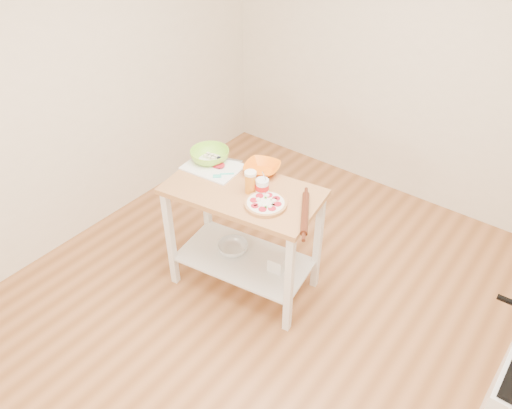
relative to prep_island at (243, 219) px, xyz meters
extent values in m
cube|color=#AD6E40|center=(0.46, -0.33, -0.65)|extent=(4.00, 4.50, 0.02)
cube|color=silver|center=(0.46, 1.93, 0.71)|extent=(4.00, 0.02, 2.70)
cube|color=silver|center=(-1.55, -0.33, 0.71)|extent=(0.02, 4.50, 2.70)
cube|color=#B57F4A|center=(0.00, 0.00, 0.24)|extent=(1.14, 0.74, 0.04)
cube|color=white|center=(0.00, 0.00, -0.39)|extent=(1.05, 0.66, 0.02)
cube|color=white|center=(-0.44, -0.32, -0.21)|extent=(0.06, 0.06, 0.86)
cube|color=white|center=(-0.52, 0.17, -0.21)|extent=(0.06, 0.06, 0.86)
cube|color=white|center=(0.52, -0.17, -0.21)|extent=(0.06, 0.06, 0.86)
cube|color=white|center=(0.44, 0.32, -0.21)|extent=(0.06, 0.06, 0.86)
cylinder|color=tan|center=(0.23, -0.05, 0.26)|extent=(0.28, 0.28, 0.02)
cylinder|color=tan|center=(0.23, -0.05, 0.28)|extent=(0.28, 0.28, 0.01)
cylinder|color=white|center=(0.23, -0.05, 0.28)|extent=(0.25, 0.25, 0.01)
cylinder|color=#B01829|center=(0.31, -0.02, 0.28)|extent=(0.05, 0.05, 0.01)
cylinder|color=#B01829|center=(0.26, 0.02, 0.28)|extent=(0.05, 0.05, 0.01)
cylinder|color=#B01829|center=(0.20, 0.02, 0.28)|extent=(0.05, 0.05, 0.01)
cylinder|color=#B01829|center=(0.16, -0.02, 0.28)|extent=(0.05, 0.05, 0.01)
cylinder|color=#B01829|center=(0.16, -0.08, 0.28)|extent=(0.05, 0.05, 0.01)
cylinder|color=#B01829|center=(0.20, -0.13, 0.28)|extent=(0.05, 0.05, 0.01)
cylinder|color=#B01829|center=(0.26, -0.13, 0.28)|extent=(0.05, 0.05, 0.01)
cylinder|color=#B01829|center=(0.31, -0.08, 0.28)|extent=(0.05, 0.05, 0.01)
sphere|color=white|center=(0.27, -0.01, 0.28)|extent=(0.03, 0.03, 0.03)
sphere|color=white|center=(0.20, 0.01, 0.28)|extent=(0.03, 0.03, 0.03)
sphere|color=white|center=(0.18, -0.06, 0.28)|extent=(0.03, 0.03, 0.03)
sphere|color=white|center=(0.23, -0.10, 0.28)|extent=(0.03, 0.03, 0.03)
sphere|color=white|center=(0.28, -0.08, 0.28)|extent=(0.03, 0.03, 0.03)
sphere|color=white|center=(0.27, -0.01, 0.28)|extent=(0.03, 0.03, 0.03)
plane|color=#236012|center=(0.29, -0.04, 0.29)|extent=(0.03, 0.03, 0.00)
plane|color=#236012|center=(0.25, -0.01, 0.29)|extent=(0.03, 0.03, 0.00)
plane|color=#236012|center=(0.20, -0.01, 0.29)|extent=(0.03, 0.03, 0.00)
plane|color=#236012|center=(0.18, -0.06, 0.29)|extent=(0.03, 0.03, 0.00)
plane|color=#236012|center=(0.20, -0.12, 0.29)|extent=(0.03, 0.03, 0.00)
plane|color=#236012|center=(0.27, -0.10, 0.29)|extent=(0.03, 0.03, 0.00)
plane|color=#236012|center=(0.29, -0.04, 0.29)|extent=(0.03, 0.03, 0.00)
plane|color=#236012|center=(0.26, 0.02, 0.29)|extent=(0.03, 0.03, 0.00)
cube|color=white|center=(-0.34, 0.08, 0.26)|extent=(0.43, 0.33, 0.01)
cube|color=#F4EACC|center=(-0.47, 0.14, 0.28)|extent=(0.03, 0.03, 0.02)
cube|color=#F4EACC|center=(-0.44, 0.14, 0.28)|extent=(0.03, 0.03, 0.02)
cube|color=#F4EACC|center=(-0.40, 0.15, 0.28)|extent=(0.03, 0.03, 0.02)
cube|color=#F4EACC|center=(-0.47, 0.18, 0.28)|extent=(0.03, 0.03, 0.02)
cube|color=#F4EACC|center=(-0.44, 0.18, 0.28)|extent=(0.03, 0.03, 0.02)
cube|color=#F4EACC|center=(-0.40, 0.18, 0.28)|extent=(0.03, 0.03, 0.02)
cylinder|color=#B01829|center=(-0.33, 0.10, 0.27)|extent=(0.07, 0.07, 0.01)
cylinder|color=#B01829|center=(-0.31, 0.11, 0.28)|extent=(0.07, 0.07, 0.01)
cylinder|color=#B01829|center=(-0.30, 0.11, 0.28)|extent=(0.07, 0.07, 0.01)
cube|color=#3DD4C1|center=(-0.23, 0.00, 0.27)|extent=(0.07, 0.07, 0.01)
cylinder|color=#3DD4C1|center=(-0.20, 0.07, 0.27)|extent=(0.08, 0.07, 0.01)
cube|color=silver|center=(-0.30, 0.23, 0.27)|extent=(0.18, 0.08, 0.00)
cube|color=black|center=(-0.42, 0.18, 0.28)|extent=(0.10, 0.05, 0.01)
imported|color=orange|center=(-0.03, 0.26, 0.29)|extent=(0.31, 0.31, 0.06)
imported|color=#93DE3B|center=(-0.43, 0.14, 0.30)|extent=(0.39, 0.39, 0.09)
cylinder|color=orange|center=(0.06, 0.01, 0.33)|extent=(0.08, 0.08, 0.14)
cylinder|color=white|center=(0.06, 0.01, 0.41)|extent=(0.08, 0.08, 0.02)
cylinder|color=white|center=(0.13, 0.05, 0.31)|extent=(0.09, 0.09, 0.11)
cylinder|color=red|center=(0.13, 0.05, 0.31)|extent=(0.09, 0.09, 0.04)
cylinder|color=silver|center=(0.15, 0.05, 0.40)|extent=(0.01, 0.06, 0.11)
cylinder|color=#4F2112|center=(0.50, 0.01, 0.28)|extent=(0.25, 0.37, 0.05)
imported|color=silver|center=(-0.12, 0.01, -0.35)|extent=(0.28, 0.28, 0.07)
cube|color=white|center=(0.27, 0.06, -0.33)|extent=(0.13, 0.13, 0.11)
camera|label=1|loc=(1.77, -2.15, 2.22)|focal=35.00mm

